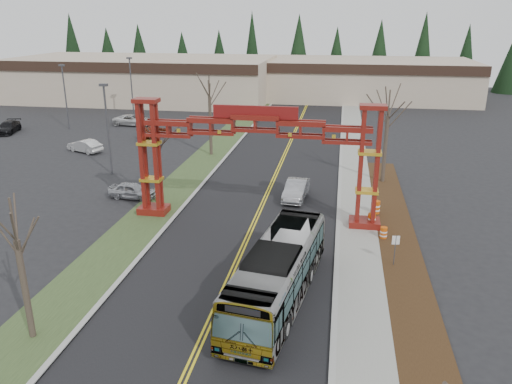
% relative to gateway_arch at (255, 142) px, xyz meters
% --- Properties ---
extents(ground, '(200.00, 200.00, 0.00)m').
position_rel_gateway_arch_xyz_m(ground, '(-0.00, -18.00, -5.98)').
color(ground, black).
rests_on(ground, ground).
extents(road, '(12.00, 110.00, 0.02)m').
position_rel_gateway_arch_xyz_m(road, '(-0.00, 7.00, -5.97)').
color(road, black).
rests_on(road, ground).
extents(lane_line_left, '(0.12, 100.00, 0.01)m').
position_rel_gateway_arch_xyz_m(lane_line_left, '(-0.12, 7.00, -5.96)').
color(lane_line_left, yellow).
rests_on(lane_line_left, road).
extents(lane_line_right, '(0.12, 100.00, 0.01)m').
position_rel_gateway_arch_xyz_m(lane_line_right, '(0.12, 7.00, -5.96)').
color(lane_line_right, yellow).
rests_on(lane_line_right, road).
extents(curb_right, '(0.30, 110.00, 0.15)m').
position_rel_gateway_arch_xyz_m(curb_right, '(6.15, 7.00, -5.91)').
color(curb_right, '#A9A9A4').
rests_on(curb_right, ground).
extents(sidewalk_right, '(2.60, 110.00, 0.14)m').
position_rel_gateway_arch_xyz_m(sidewalk_right, '(7.60, 7.00, -5.91)').
color(sidewalk_right, gray).
rests_on(sidewalk_right, ground).
extents(landscape_strip, '(2.60, 50.00, 0.12)m').
position_rel_gateway_arch_xyz_m(landscape_strip, '(10.20, -8.00, -5.92)').
color(landscape_strip, black).
rests_on(landscape_strip, ground).
extents(grass_median, '(4.00, 110.00, 0.08)m').
position_rel_gateway_arch_xyz_m(grass_median, '(-8.00, 7.00, -5.94)').
color(grass_median, '#314522').
rests_on(grass_median, ground).
extents(curb_left, '(0.30, 110.00, 0.15)m').
position_rel_gateway_arch_xyz_m(curb_left, '(-6.15, 7.00, -5.91)').
color(curb_left, '#A9A9A4').
rests_on(curb_left, ground).
extents(gateway_arch, '(18.20, 1.60, 8.90)m').
position_rel_gateway_arch_xyz_m(gateway_arch, '(0.00, 0.00, 0.00)').
color(gateway_arch, maroon).
rests_on(gateway_arch, ground).
extents(retail_building_west, '(46.00, 22.30, 7.50)m').
position_rel_gateway_arch_xyz_m(retail_building_west, '(-30.00, 53.96, -2.22)').
color(retail_building_west, '#BDAB91').
rests_on(retail_building_west, ground).
extents(retail_building_east, '(38.00, 20.30, 7.00)m').
position_rel_gateway_arch_xyz_m(retail_building_east, '(10.00, 61.95, -2.47)').
color(retail_building_east, '#BDAB91').
rests_on(retail_building_east, ground).
extents(conifer_treeline, '(116.10, 5.60, 13.00)m').
position_rel_gateway_arch_xyz_m(conifer_treeline, '(0.25, 74.00, 0.50)').
color(conifer_treeline, black).
rests_on(conifer_treeline, ground).
extents(transit_bus, '(4.44, 12.20, 3.32)m').
position_rel_gateway_arch_xyz_m(transit_bus, '(3.09, -10.84, -4.32)').
color(transit_bus, '#AEB0B6').
rests_on(transit_bus, ground).
extents(silver_sedan, '(2.02, 4.86, 1.56)m').
position_rel_gateway_arch_xyz_m(silver_sedan, '(2.56, 5.21, -5.20)').
color(silver_sedan, '#A5A8AD').
rests_on(silver_sedan, ground).
extents(parked_car_near_a, '(4.13, 1.91, 1.37)m').
position_rel_gateway_arch_xyz_m(parked_car_near_a, '(-11.00, 2.96, -5.30)').
color(parked_car_near_a, '#AEB0B6').
rests_on(parked_car_near_a, ground).
extents(parked_car_near_b, '(4.64, 3.12, 1.45)m').
position_rel_gateway_arch_xyz_m(parked_car_near_b, '(-22.33, 16.40, -5.26)').
color(parked_car_near_b, white).
rests_on(parked_car_near_b, ground).
extents(parked_car_mid_a, '(3.25, 5.08, 1.37)m').
position_rel_gateway_arch_xyz_m(parked_car_mid_a, '(-17.41, 24.95, -5.30)').
color(parked_car_mid_a, maroon).
rests_on(parked_car_mid_a, ground).
extents(parked_car_far_a, '(4.03, 2.31, 1.26)m').
position_rel_gateway_arch_xyz_m(parked_car_far_a, '(-11.00, 37.88, -5.35)').
color(parked_car_far_a, gray).
rests_on(parked_car_far_a, ground).
extents(parked_car_far_b, '(5.51, 2.81, 1.49)m').
position_rel_gateway_arch_xyz_m(parked_car_far_b, '(-22.90, 31.14, -5.24)').
color(parked_car_far_b, silver).
rests_on(parked_car_far_b, ground).
extents(parked_car_far_c, '(3.29, 5.47, 1.48)m').
position_rel_gateway_arch_xyz_m(parked_car_far_c, '(-37.07, 23.84, -5.24)').
color(parked_car_far_c, black).
rests_on(parked_car_far_c, ground).
extents(bare_tree_median_near, '(3.05, 3.05, 7.08)m').
position_rel_gateway_arch_xyz_m(bare_tree_median_near, '(-8.00, -16.08, -0.94)').
color(bare_tree_median_near, '#382D26').
rests_on(bare_tree_median_near, ground).
extents(bare_tree_median_mid, '(3.03, 3.03, 7.31)m').
position_rel_gateway_arch_xyz_m(bare_tree_median_mid, '(-8.00, 1.73, -0.70)').
color(bare_tree_median_mid, '#382D26').
rests_on(bare_tree_median_mid, ground).
extents(bare_tree_median_far, '(3.38, 3.38, 8.63)m').
position_rel_gateway_arch_xyz_m(bare_tree_median_far, '(-8.00, 17.60, 0.37)').
color(bare_tree_median_far, '#382D26').
rests_on(bare_tree_median_far, ground).
extents(bare_tree_right_far, '(3.47, 3.47, 8.45)m').
position_rel_gateway_arch_xyz_m(bare_tree_right_far, '(10.00, 10.93, 0.13)').
color(bare_tree_right_far, '#382D26').
rests_on(bare_tree_right_far, ground).
extents(light_pole_near, '(0.75, 0.37, 8.65)m').
position_rel_gateway_arch_xyz_m(light_pole_near, '(-15.73, 9.16, -0.98)').
color(light_pole_near, '#3F3F44').
rests_on(light_pole_near, ground).
extents(light_pole_mid, '(0.74, 0.37, 8.56)m').
position_rel_gateway_arch_xyz_m(light_pole_mid, '(-30.43, 27.41, -1.03)').
color(light_pole_mid, '#3F3F44').
rests_on(light_pole_mid, ground).
extents(light_pole_far, '(0.77, 0.38, 8.86)m').
position_rel_gateway_arch_xyz_m(light_pole_far, '(-24.97, 36.53, -0.86)').
color(light_pole_far, '#3F3F44').
rests_on(light_pole_far, ground).
extents(street_sign, '(0.46, 0.11, 2.04)m').
position_rel_gateway_arch_xyz_m(street_sign, '(9.58, -5.83, -4.51)').
color(street_sign, '#3F3F44').
rests_on(street_sign, ground).
extents(barrel_south, '(0.49, 0.49, 0.90)m').
position_rel_gateway_arch_xyz_m(barrel_south, '(9.23, -1.92, -5.53)').
color(barrel_south, '#D0500B').
rests_on(barrel_south, ground).
extents(barrel_mid, '(0.58, 0.58, 1.08)m').
position_rel_gateway_arch_xyz_m(barrel_mid, '(8.51, 0.03, -5.44)').
color(barrel_mid, '#D0500B').
rests_on(barrel_mid, ground).
extents(barrel_north, '(0.60, 0.60, 1.11)m').
position_rel_gateway_arch_xyz_m(barrel_north, '(8.96, 2.67, -5.43)').
color(barrel_north, '#D0500B').
rests_on(barrel_north, ground).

